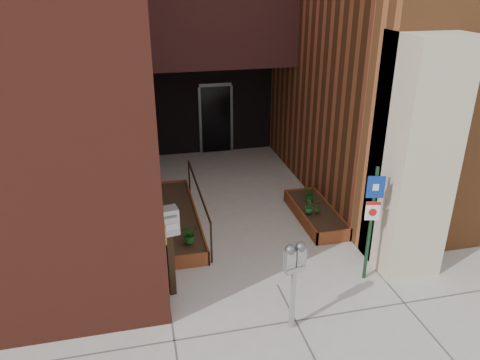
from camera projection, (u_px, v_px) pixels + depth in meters
ground at (277, 285)px, 8.61m from camera, size 80.00×80.00×0.00m
planter_left at (177, 219)px, 10.64m from camera, size 0.90×3.60×0.30m
planter_right at (315, 214)px, 10.85m from camera, size 0.80×2.20×0.30m
handrail at (198, 194)px, 10.45m from camera, size 0.04×3.34×0.90m
parking_meter at (294, 264)px, 7.09m from camera, size 0.37×0.20×1.58m
sign_post at (372, 213)px, 8.24m from camera, size 0.30×0.11×2.26m
payment_dropbox at (169, 233)px, 7.90m from camera, size 0.38×0.31×1.71m
shrub_left_a at (189, 234)px, 9.33m from camera, size 0.41×0.41×0.40m
shrub_left_b at (169, 221)px, 9.87m from camera, size 0.22×0.22×0.32m
shrub_left_c at (165, 207)px, 10.47m from camera, size 0.27×0.27×0.35m
shrub_left_d at (159, 186)px, 11.48m from camera, size 0.26×0.26×0.36m
shrub_right_a at (309, 206)px, 10.48m from camera, size 0.25×0.25×0.34m
shrub_right_b at (318, 206)px, 10.48m from camera, size 0.25×0.25×0.36m
shrub_right_c at (309, 194)px, 11.05m from camera, size 0.42×0.42×0.33m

